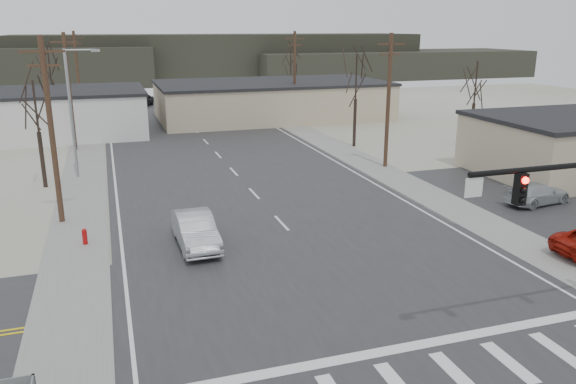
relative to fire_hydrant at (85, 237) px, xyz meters
name	(u,v)px	position (x,y,z in m)	size (l,w,h in m)	color
ground	(338,285)	(10.20, -8.00, -0.45)	(140.00, 140.00, 0.00)	beige
main_road	(250,190)	(10.20, 7.00, -0.43)	(18.00, 110.00, 0.05)	#29292C
cross_road	(338,284)	(10.20, -8.00, -0.43)	(90.00, 10.00, 0.04)	#29292C
sidewalk_left	(83,184)	(-0.40, 12.00, -0.42)	(3.00, 90.00, 0.06)	gray
sidewalk_right	(363,162)	(20.80, 12.00, -0.42)	(3.00, 90.00, 0.06)	gray
fire_hydrant	(85,237)	(0.00, 0.00, 0.00)	(0.24, 0.24, 0.87)	#A50C0C
building_left_far	(28,114)	(-5.80, 32.00, 1.80)	(22.30, 12.30, 4.50)	silver
building_right_far	(272,100)	(20.20, 36.00, 1.70)	(26.30, 14.30, 4.30)	#B9A28D
upole_left_b	(51,129)	(-1.30, 4.00, 4.77)	(2.20, 0.30, 10.00)	#483121
upole_left_c	(69,90)	(-1.30, 24.00, 4.77)	(2.20, 0.30, 10.00)	#483121
upole_left_d	(78,73)	(-1.30, 44.00, 4.77)	(2.20, 0.30, 10.00)	#483121
upole_right_a	(388,99)	(21.70, 10.00, 4.77)	(2.20, 0.30, 10.00)	#483121
upole_right_b	(295,76)	(21.70, 32.00, 4.77)	(2.20, 0.30, 10.00)	#483121
streetlight_main	(73,106)	(-0.60, 14.00, 4.64)	(2.40, 0.25, 9.00)	gray
tree_left_near	(36,110)	(-2.80, 12.00, 4.78)	(3.30, 3.30, 7.35)	#31231E
tree_right_mid	(356,80)	(22.70, 18.00, 5.48)	(3.74, 3.74, 8.33)	#31231E
tree_left_far	(50,67)	(-3.80, 38.00, 5.83)	(3.96, 3.96, 8.82)	#31231E
tree_right_far	(291,65)	(25.20, 44.00, 5.13)	(3.52, 3.52, 7.84)	#31231E
tree_lot	(476,85)	(32.20, 14.00, 5.13)	(3.52, 3.52, 7.84)	#31231E
hill_center	(223,57)	(25.20, 88.00, 4.05)	(80.00, 18.00, 9.00)	#333026
hill_right	(391,64)	(60.20, 82.00, 2.30)	(60.00, 18.00, 5.50)	#333026
sedan_crossing	(195,230)	(5.20, -1.86, 0.41)	(1.72, 4.94, 1.63)	#999DA3
car_far_a	(221,106)	(15.39, 42.58, 0.36)	(2.14, 5.26, 1.53)	black
car_far_b	(143,100)	(6.42, 51.16, 0.39)	(1.87, 4.66, 1.59)	black
car_parked_silver	(537,194)	(26.06, -1.40, 0.22)	(1.80, 4.42, 1.28)	#A3AAAE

